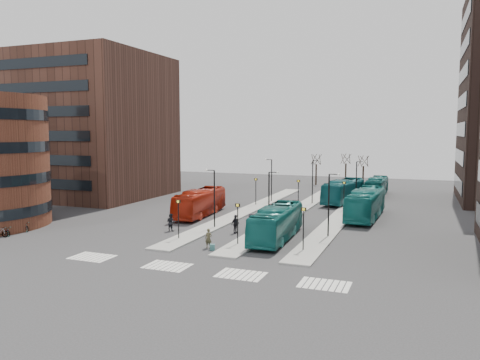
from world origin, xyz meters
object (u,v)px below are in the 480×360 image
(commuter_b, at_px, (235,224))
(bicycle_near, at_px, (6,231))
(traveller, at_px, (208,238))
(bicycle_mid, at_px, (0,232))
(teal_bus_a, at_px, (277,223))
(red_bus, at_px, (200,202))
(teal_bus_b, at_px, (343,191))
(teal_bus_d, at_px, (377,186))
(suitcase, at_px, (212,247))
(teal_bus_c, at_px, (366,204))
(commuter_c, at_px, (251,222))
(bicycle_far, at_px, (24,227))
(commuter_a, at_px, (171,222))

(commuter_b, xyz_separation_m, bicycle_near, (-20.54, -9.19, -0.49))
(traveller, distance_m, commuter_b, 6.47)
(bicycle_near, distance_m, bicycle_mid, 0.79)
(teal_bus_a, xyz_separation_m, commuter_b, (-4.64, 1.02, -0.65))
(teal_bus_a, bearing_deg, commuter_b, 165.10)
(red_bus, distance_m, teal_bus_a, 15.16)
(teal_bus_b, bearing_deg, red_bus, -122.45)
(red_bus, distance_m, commuter_b, 10.96)
(traveller, bearing_deg, teal_bus_d, 75.17)
(teal_bus_b, relative_size, bicycle_near, 6.90)
(teal_bus_a, height_order, traveller, teal_bus_a)
(teal_bus_a, height_order, bicycle_mid, teal_bus_a)
(teal_bus_d, xyz_separation_m, bicycle_near, (-31.24, -43.11, -1.03))
(red_bus, height_order, commuter_b, red_bus)
(traveller, relative_size, bicycle_mid, 1.01)
(suitcase, bearing_deg, bicycle_mid, 167.02)
(teal_bus_b, bearing_deg, teal_bus_c, -60.89)
(teal_bus_c, bearing_deg, teal_bus_a, -112.87)
(teal_bus_d, relative_size, commuter_c, 6.31)
(teal_bus_a, distance_m, bicycle_mid, 26.75)
(teal_bus_c, bearing_deg, bicycle_far, -145.41)
(suitcase, bearing_deg, red_bus, 98.70)
(commuter_a, xyz_separation_m, commuter_c, (7.51, 3.47, -0.07))
(teal_bus_b, distance_m, bicycle_mid, 44.18)
(teal_bus_c, distance_m, bicycle_far, 37.62)
(traveller, xyz_separation_m, commuter_a, (-6.66, 5.06, 0.04))
(commuter_c, distance_m, bicycle_mid, 24.60)
(commuter_a, relative_size, bicycle_far, 0.98)
(bicycle_mid, bearing_deg, teal_bus_b, -59.94)
(teal_bus_c, xyz_separation_m, teal_bus_d, (-0.57, 20.88, -0.26))
(suitcase, bearing_deg, traveller, 118.40)
(teal_bus_c, bearing_deg, commuter_a, -138.67)
(bicycle_far, bearing_deg, bicycle_mid, -163.73)
(bicycle_near, bearing_deg, red_bus, -15.02)
(suitcase, height_order, red_bus, red_bus)
(traveller, xyz_separation_m, bicycle_far, (-20.60, -0.54, -0.38))
(teal_bus_a, relative_size, bicycle_mid, 6.68)
(suitcase, bearing_deg, commuter_a, 121.52)
(bicycle_mid, bearing_deg, commuter_a, -79.97)
(suitcase, height_order, commuter_b, commuter_b)
(teal_bus_a, bearing_deg, teal_bus_d, 77.67)
(red_bus, xyz_separation_m, teal_bus_a, (12.37, -8.77, -0.01))
(teal_bus_b, bearing_deg, suitcase, -92.69)
(red_bus, relative_size, traveller, 6.65)
(commuter_c, bearing_deg, commuter_a, -21.75)
(bicycle_near, bearing_deg, teal_bus_c, -32.97)
(traveller, bearing_deg, bicycle_near, -172.54)
(suitcase, xyz_separation_m, commuter_b, (-0.67, 6.99, 0.68))
(traveller, height_order, bicycle_mid, traveller)
(teal_bus_b, distance_m, commuter_b, 25.60)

